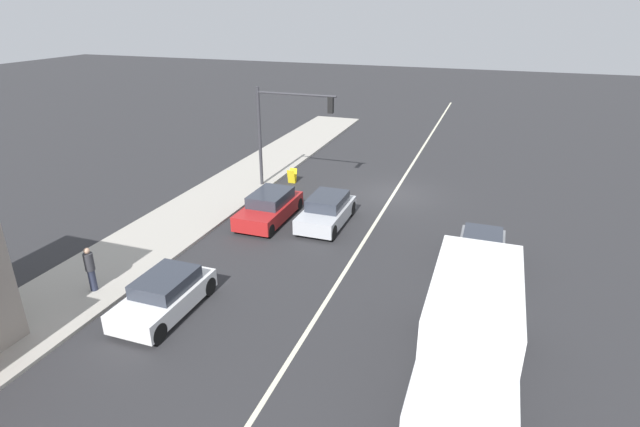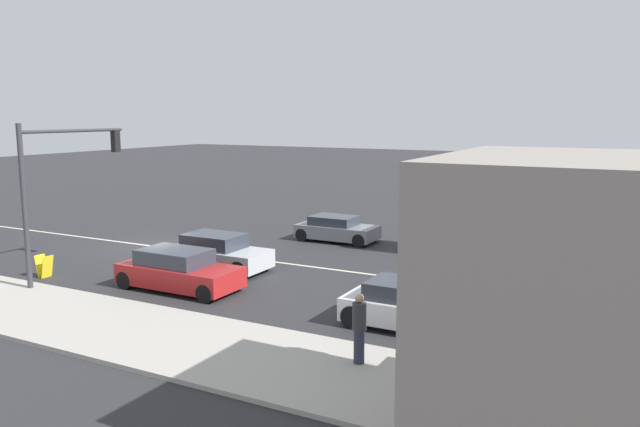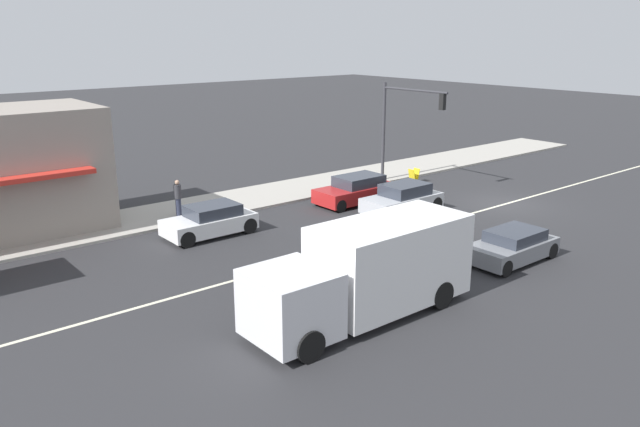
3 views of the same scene
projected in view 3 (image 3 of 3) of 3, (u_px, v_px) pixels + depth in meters
ground_plane at (183, 295)px, 20.75m from camera, size 160.00×160.00×0.00m
sidewalk_right at (76, 232)px, 27.12m from camera, size 4.00×73.00×0.12m
lane_marking_center at (505, 204)px, 31.66m from camera, size 0.16×60.00×0.01m
traffic_signal_main at (402, 117)px, 34.36m from camera, size 4.59×0.34×5.60m
pedestrian at (178, 197)px, 29.03m from camera, size 0.34×0.34×1.71m
warning_aframe_sign at (414, 176)px, 35.98m from camera, size 0.45×0.53×0.84m
delivery_truck at (369, 271)px, 18.86m from camera, size 2.44×7.50×2.87m
hatchback_red at (356, 190)px, 31.77m from camera, size 1.89×4.32×1.40m
suv_grey at (512, 246)px, 23.66m from camera, size 1.82×3.80×1.21m
van_white at (210, 221)px, 26.64m from camera, size 1.84×3.88×1.34m
sedan_silver at (403, 199)px, 29.95m from camera, size 1.86×4.01×1.43m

